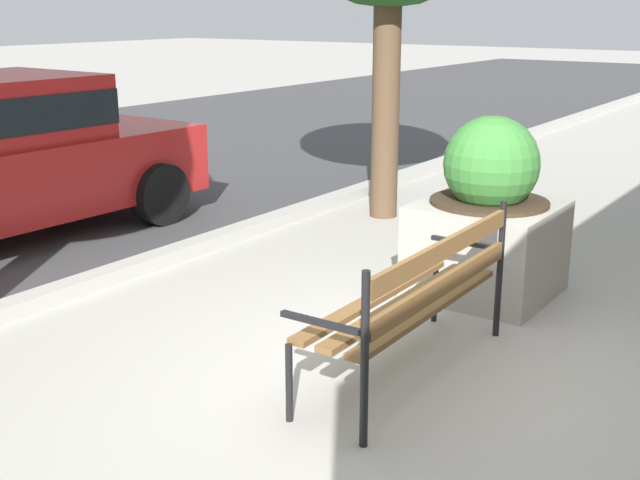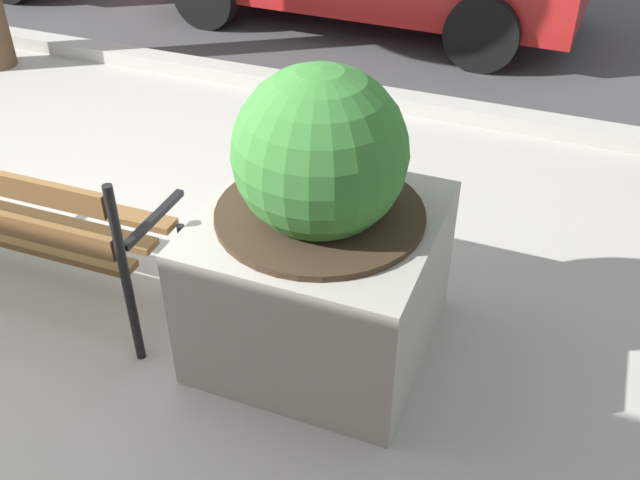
% 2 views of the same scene
% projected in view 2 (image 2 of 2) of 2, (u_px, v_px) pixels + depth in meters
% --- Properties ---
extents(curb_stone, '(60.00, 0.20, 0.12)m').
position_uv_depth(curb_stone, '(242.00, 75.00, 5.97)').
color(curb_stone, '#B2AFA8').
rests_on(curb_stone, ground).
extents(concrete_planter, '(1.01, 1.01, 1.40)m').
position_uv_depth(concrete_planter, '(320.00, 241.00, 3.16)').
color(concrete_planter, '#A8A399').
rests_on(concrete_planter, ground).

